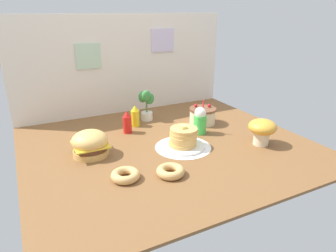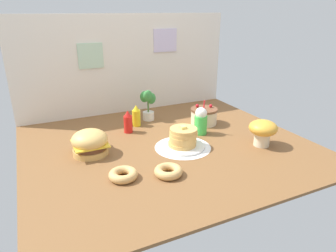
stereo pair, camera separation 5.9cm
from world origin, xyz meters
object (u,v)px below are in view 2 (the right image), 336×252
pancake_stack (183,139)px  layer_cake (204,116)px  donut_pink_glaze (123,174)px  mustard_bottle (136,116)px  burger (90,143)px  donut_chocolate (168,171)px  ketchup_bottle (128,122)px  potted_plant (148,104)px  mushroom_stool (263,130)px  cream_soda_cup (201,121)px

pancake_stack → layer_cake: bearing=41.9°
layer_cake → donut_pink_glaze: layer_cake is taller
layer_cake → mustard_bottle: 0.62m
layer_cake → mustard_bottle: size_ratio=1.25×
burger → mustard_bottle: 0.64m
donut_pink_glaze → donut_chocolate: size_ratio=1.00×
layer_cake → ketchup_bottle: (-0.70, 0.10, 0.02)m
ketchup_bottle → donut_pink_glaze: ketchup_bottle is taller
potted_plant → layer_cake: bearing=-37.1°
mushroom_stool → pancake_stack: bearing=158.0°
burger → pancake_stack: burger is taller
cream_soda_cup → layer_cake: bearing=51.9°
burger → layer_cake: burger is taller
cream_soda_cup → donut_chocolate: size_ratio=1.61×
burger → donut_pink_glaze: (0.11, -0.44, -0.06)m
donut_pink_glaze → donut_chocolate: bearing=-16.9°
burger → mushroom_stool: size_ratio=1.21×
burger → potted_plant: 0.83m
burger → ketchup_bottle: size_ratio=1.33×
pancake_stack → mustard_bottle: 0.61m
pancake_stack → donut_chocolate: bearing=-130.4°
ketchup_bottle → donut_pink_glaze: (-0.27, -0.72, -0.06)m
potted_plant → mushroom_stool: potted_plant is taller
burger → mushroom_stool: 1.30m
layer_cake → donut_pink_glaze: 1.15m
burger → mustard_bottle: bearing=38.7°
pancake_stack → donut_pink_glaze: pancake_stack is taller
ketchup_bottle → mustard_bottle: same height
donut_pink_glaze → mushroom_stool: 1.13m
ketchup_bottle → layer_cake: bearing=-8.2°
burger → mustard_bottle: size_ratio=1.33×
layer_cake → ketchup_bottle: 0.70m
mushroom_stool → burger: bearing=161.2°
pancake_stack → cream_soda_cup: size_ratio=1.13×
burger → mushroom_stool: mushroom_stool is taller
layer_cake → potted_plant: (-0.42, 0.32, 0.08)m
cream_soda_cup → pancake_stack: bearing=-145.8°
layer_cake → cream_soda_cup: bearing=-128.1°
pancake_stack → potted_plant: bearing=90.5°
donut_chocolate → potted_plant: (0.27, 1.02, 0.13)m
cream_soda_cup → mushroom_stool: bearing=-53.4°
cream_soda_cup → donut_pink_glaze: (-0.82, -0.43, -0.09)m
potted_plant → mushroom_stool: 1.09m
donut_chocolate → cream_soda_cup: bearing=43.1°
burger → donut_pink_glaze: bearing=-75.9°
donut_chocolate → mushroom_stool: size_ratio=0.85×
pancake_stack → ketchup_bottle: bearing=120.6°
mustard_bottle → ketchup_bottle: bearing=-134.9°
potted_plant → burger: bearing=-142.6°
pancake_stack → donut_chocolate: (-0.28, -0.33, -0.04)m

